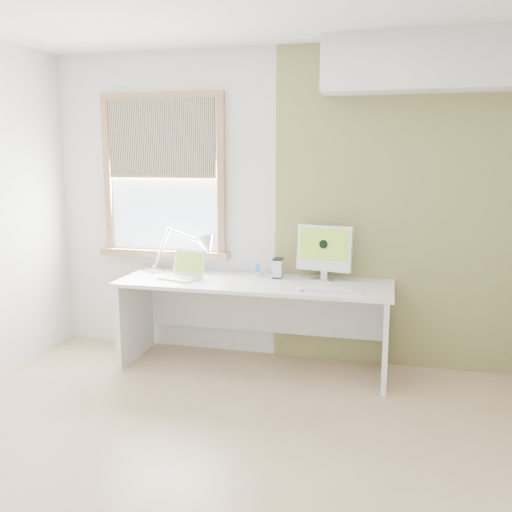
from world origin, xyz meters
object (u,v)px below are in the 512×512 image
(laptop, at_px, (184,271))
(external_drive, at_px, (278,268))
(imac, at_px, (324,249))
(desk, at_px, (256,303))
(desk_lamp, at_px, (197,249))

(laptop, bearing_deg, external_drive, 15.11)
(imac, bearing_deg, laptop, -169.26)
(desk, height_order, external_drive, external_drive)
(laptop, relative_size, imac, 0.85)
(external_drive, height_order, imac, imac)
(desk_lamp, relative_size, laptop, 1.80)
(desk, bearing_deg, external_drive, 41.01)
(external_drive, bearing_deg, desk, -138.99)
(laptop, distance_m, external_drive, 0.78)
(external_drive, xyz_separation_m, imac, (0.38, 0.01, 0.17))
(desk_lamp, bearing_deg, desk, -20.33)
(desk, xyz_separation_m, laptop, (-0.59, -0.07, 0.25))
(desk_lamp, xyz_separation_m, laptop, (-0.02, -0.28, -0.15))
(external_drive, bearing_deg, imac, 1.80)
(external_drive, bearing_deg, desk_lamp, 174.00)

